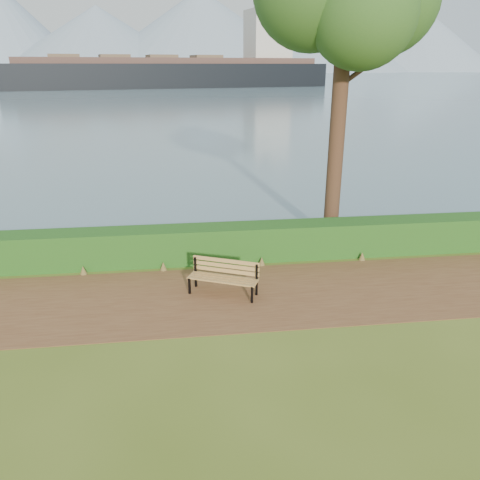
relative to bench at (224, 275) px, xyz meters
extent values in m
plane|color=#4D611B|center=(-0.41, -0.50, -0.49)|extent=(140.00, 140.00, 0.00)
cube|color=brown|center=(-0.41, -0.20, -0.48)|extent=(40.00, 3.40, 0.01)
cube|color=#134012|center=(-0.41, 2.10, 0.01)|extent=(32.00, 0.85, 1.00)
cube|color=slate|center=(-0.41, 259.50, -0.48)|extent=(700.00, 510.00, 0.00)
cone|color=#7A8FA2|center=(-60.41, 394.50, 23.51)|extent=(160.00, 160.00, 48.00)
cone|color=#7A8FA2|center=(19.59, 404.50, 30.51)|extent=(190.00, 190.00, 62.00)
cone|color=#7A8FA2|center=(109.59, 399.50, 24.51)|extent=(170.00, 170.00, 50.00)
cone|color=#7A8FA2|center=(199.59, 409.50, 28.51)|extent=(150.00, 150.00, 58.00)
cone|color=#7A8FA2|center=(-10.41, 429.50, 17.01)|extent=(120.00, 120.00, 35.00)
cone|color=#7A8FA2|center=(149.59, 424.50, 19.51)|extent=(130.00, 130.00, 40.00)
cube|color=black|center=(-0.84, 0.05, -0.28)|extent=(0.07, 0.07, 0.42)
cube|color=black|center=(-0.67, 0.43, -0.08)|extent=(0.07, 0.07, 0.80)
cube|color=black|center=(-0.75, 0.24, -0.09)|extent=(0.24, 0.46, 0.05)
cube|color=black|center=(0.60, -0.59, -0.28)|extent=(0.07, 0.07, 0.42)
cube|color=black|center=(0.76, -0.21, -0.08)|extent=(0.07, 0.07, 0.80)
cube|color=black|center=(0.68, -0.40, -0.09)|extent=(0.24, 0.46, 0.05)
cube|color=olive|center=(-0.11, -0.24, -0.06)|extent=(1.57, 0.76, 0.03)
cube|color=olive|center=(-0.06, -0.13, -0.06)|extent=(1.57, 0.76, 0.03)
cube|color=olive|center=(-0.01, -0.03, -0.06)|extent=(1.57, 0.76, 0.03)
cube|color=olive|center=(0.04, 0.08, -0.06)|extent=(1.57, 0.76, 0.03)
cube|color=olive|center=(0.06, 0.13, 0.05)|extent=(1.55, 0.72, 0.10)
cube|color=olive|center=(0.06, 0.13, 0.18)|extent=(1.55, 0.72, 0.10)
cube|color=olive|center=(0.06, 0.13, 0.31)|extent=(1.55, 0.72, 0.10)
cylinder|color=#3D2619|center=(3.67, 3.26, 3.65)|extent=(0.46, 0.46, 8.26)
sphere|color=#224E1A|center=(4.76, 3.37, 6.40)|extent=(2.98, 2.98, 2.98)
sphere|color=#224E1A|center=(3.84, 2.40, 5.94)|extent=(2.75, 2.75, 2.75)
cylinder|color=#3D2619|center=(4.19, 3.26, 4.56)|extent=(1.21, 0.14, 0.90)
cylinder|color=#3D2619|center=(3.21, 3.37, 5.14)|extent=(0.93, 0.43, 0.83)
cube|color=black|center=(-1.88, 110.97, 1.17)|extent=(77.64, 28.25, 7.68)
cube|color=#4D362E|center=(-1.88, 110.97, 5.67)|extent=(71.38, 25.76, 1.32)
cube|color=beige|center=(22.14, 116.24, 11.59)|extent=(11.59, 10.96, 12.07)
cylinder|color=black|center=(22.14, 116.24, 18.73)|extent=(2.63, 2.63, 3.84)
cube|color=brown|center=(-25.89, 105.71, 6.54)|extent=(7.98, 8.49, 0.88)
cube|color=brown|center=(-15.17, 108.06, 6.54)|extent=(7.98, 8.49, 0.88)
cube|color=brown|center=(-4.45, 110.41, 6.54)|extent=(7.98, 8.49, 0.88)
cube|color=brown|center=(6.27, 112.76, 6.54)|extent=(7.98, 8.49, 0.88)
camera|label=1|loc=(-0.90, -10.20, 4.74)|focal=35.00mm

